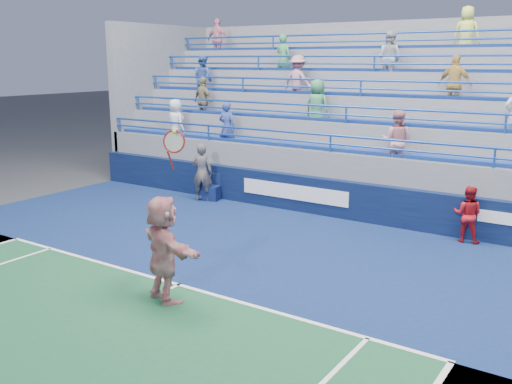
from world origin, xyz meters
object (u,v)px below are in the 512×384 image
Objects in this scene: line_judge at (202,172)px; ball_girl at (468,214)px; judge_chair at (212,192)px; tennis_player at (164,249)px.

line_judge reaches higher than ball_girl.
judge_chair is 0.60× the size of ball_girl.
tennis_player reaches higher than judge_chair.
ball_girl is at bearing 159.13° from line_judge.
tennis_player is at bearing 55.92° from ball_girl.
judge_chair is 8.01m from tennis_player.
judge_chair is 8.03m from ball_girl.
line_judge is 1.31× the size of ball_girl.
line_judge is (-0.20, -0.26, 0.67)m from judge_chair.
ball_girl is (3.83, 6.86, -0.31)m from tennis_player.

